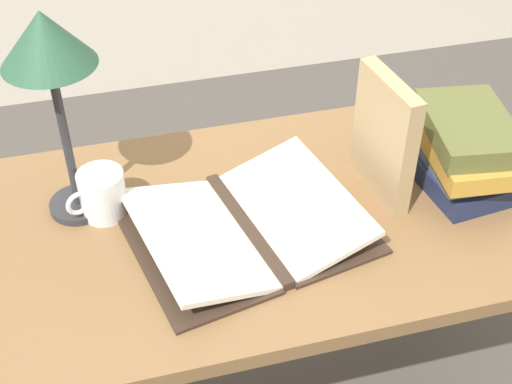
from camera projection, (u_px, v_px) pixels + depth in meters
reading_desk at (270, 252)px, 1.56m from camera, size 1.23×0.69×0.74m
open_book at (247, 225)px, 1.43m from camera, size 0.52×0.45×0.06m
book_stack_tall at (463, 149)px, 1.52m from camera, size 0.20×0.30×0.17m
book_standing_upright at (384, 138)px, 1.46m from camera, size 0.06×0.20×0.27m
reading_lamp at (48, 54)px, 1.27m from camera, size 0.17×0.17×0.45m
coffee_mug at (102, 194)px, 1.45m from camera, size 0.12×0.10×0.10m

